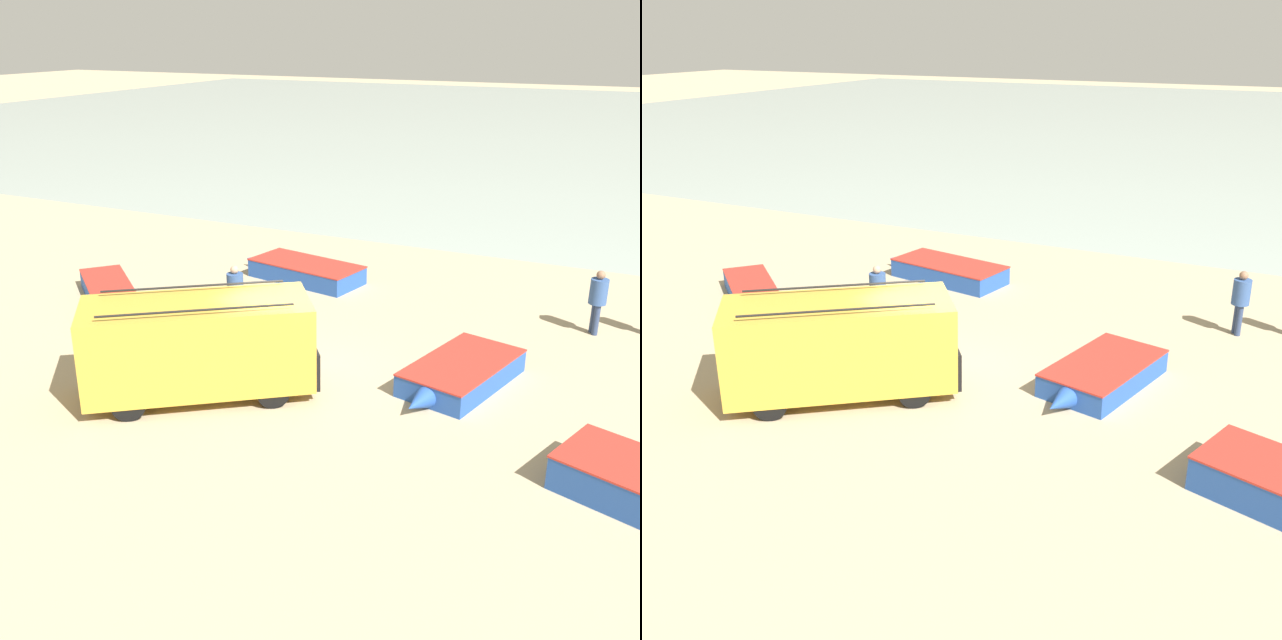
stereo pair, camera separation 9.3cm
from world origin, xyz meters
TOP-DOWN VIEW (x-y plane):
  - ground_plane at (0.00, 0.00)m, footprint 200.00×200.00m
  - sea_water at (0.00, 52.00)m, footprint 120.00×80.00m
  - parked_van at (-1.49, -1.54)m, footprint 5.16×4.56m
  - fishing_rowboat_0 at (3.56, 1.49)m, footprint 2.38×3.97m
  - fishing_rowboat_2 at (-3.23, 6.77)m, footprint 4.54×2.29m
  - fishing_rowboat_3 at (-7.37, 2.23)m, footprint 4.04×3.63m
  - fisherman_1 at (-3.05, 2.39)m, footprint 0.45×0.45m
  - fisherman_2 at (5.91, 6.10)m, footprint 0.47×0.47m

SIDE VIEW (x-z plane):
  - ground_plane at x=0.00m, z-range 0.00..0.00m
  - sea_water at x=0.00m, z-range 0.00..0.01m
  - fishing_rowboat_3 at x=-7.37m, z-range 0.00..0.55m
  - fishing_rowboat_0 at x=3.56m, z-range 0.00..0.56m
  - fishing_rowboat_2 at x=-3.23m, z-range 0.00..0.60m
  - fisherman_1 at x=-3.05m, z-range 0.17..1.89m
  - fisherman_2 at x=5.91m, z-range 0.17..1.95m
  - parked_van at x=-1.49m, z-range 0.05..2.39m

